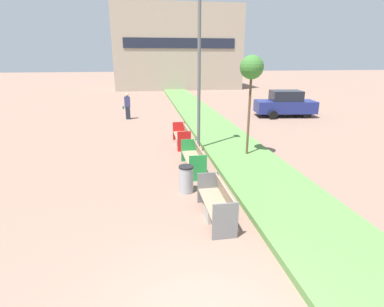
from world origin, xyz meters
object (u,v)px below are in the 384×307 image
bench_grey_frame (217,206)px  bench_green_frame (194,161)px  street_lamp_post (199,57)px  sapling_tree_near (252,69)px  bench_red_frame (182,138)px  litter_bin (186,179)px  parked_car_distant (285,104)px  pedestrian_walking (127,106)px

bench_grey_frame → bench_green_frame: size_ratio=0.91×
street_lamp_post → sapling_tree_near: (1.88, -1.23, -0.45)m
bench_red_frame → bench_grey_frame: bearing=-90.0°
street_lamp_post → sapling_tree_near: 2.29m
litter_bin → street_lamp_post: (1.18, 4.22, 3.68)m
bench_green_frame → litter_bin: bearing=-106.7°
bench_grey_frame → parked_car_distant: parked_car_distant is taller
bench_red_frame → street_lamp_post: 3.97m
bench_green_frame → parked_car_distant: size_ratio=0.49×
bench_red_frame → sapling_tree_near: 4.76m
bench_green_frame → bench_red_frame: same height
parked_car_distant → bench_grey_frame: bearing=-114.2°
bench_grey_frame → parked_car_distant: bearing=58.1°
street_lamp_post → parked_car_distant: street_lamp_post is taller
bench_grey_frame → bench_green_frame: 3.65m
bench_red_frame → sapling_tree_near: size_ratio=0.50×
bench_green_frame → bench_red_frame: 3.46m
litter_bin → parked_car_distant: (8.89, 11.57, 0.47)m
pedestrian_walking → bench_red_frame: bearing=-67.7°
bench_grey_frame → pedestrian_walking: (-2.88, 14.14, 0.56)m
bench_green_frame → sapling_tree_near: bearing=24.1°
bench_grey_frame → street_lamp_post: size_ratio=0.26×
litter_bin → sapling_tree_near: (3.05, 2.99, 3.23)m
bench_green_frame → sapling_tree_near: 4.28m
litter_bin → parked_car_distant: bearing=52.5°
street_lamp_post → bench_green_frame: bearing=-104.6°
pedestrian_walking → bench_grey_frame: bearing=-78.5°
street_lamp_post → pedestrian_walking: (-3.49, 8.14, -3.20)m
parked_car_distant → bench_green_frame: bearing=-122.9°
litter_bin → parked_car_distant: parked_car_distant is taller
pedestrian_walking → parked_car_distant: size_ratio=0.41×
litter_bin → street_lamp_post: 5.73m
bench_green_frame → street_lamp_post: bearing=75.4°
sapling_tree_near → parked_car_distant: bearing=55.8°
bench_grey_frame → bench_red_frame: size_ratio=0.94×
pedestrian_walking → parked_car_distant: 11.23m
bench_green_frame → bench_red_frame: bearing=90.0°
bench_grey_frame → bench_red_frame: 7.12m
street_lamp_post → parked_car_distant: 11.12m
bench_grey_frame → litter_bin: 1.87m
bench_grey_frame → parked_car_distant: (8.32, 13.35, 0.55)m
street_lamp_post → sapling_tree_near: size_ratio=1.77×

